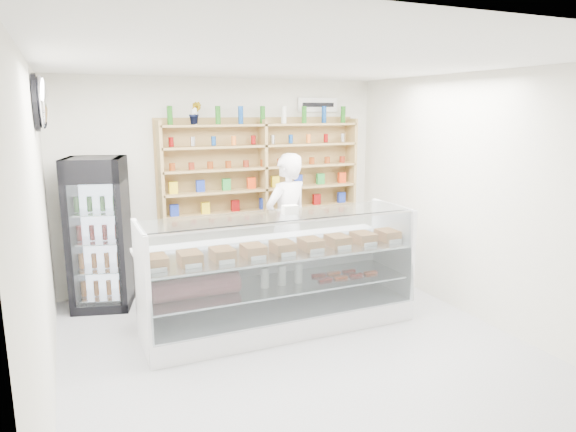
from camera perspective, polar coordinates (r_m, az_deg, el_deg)
name	(u,v)px	position (r m, az deg, el deg)	size (l,w,h in m)	color
room	(303,216)	(4.84, 1.67, -0.01)	(5.00, 5.00, 5.00)	#B2B2B7
display_counter	(279,297)	(5.74, -0.96, -8.94)	(2.97, 0.89, 1.29)	white
shop_worker	(287,224)	(6.71, -0.13, -0.84)	(0.67, 0.44, 1.84)	white
drinks_cooler	(99,233)	(6.58, -20.22, -1.83)	(0.81, 0.79, 1.84)	black
wall_shelving	(263,168)	(7.13, -2.78, 5.38)	(2.84, 0.28, 1.33)	#A98E4F
potted_plant	(195,113)	(6.81, -10.29, 11.18)	(0.16, 0.13, 0.29)	#1E6626
security_mirror	(42,103)	(5.48, -25.70, 11.30)	(0.15, 0.50, 0.50)	silver
wall_sign	(318,105)	(7.57, 3.31, 12.23)	(0.62, 0.03, 0.20)	white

